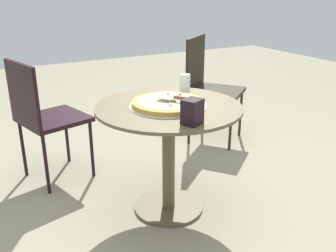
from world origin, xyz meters
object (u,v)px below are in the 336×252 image
object	(u,v)px
pizza_server	(175,98)
drinking_cup	(185,84)
patio_table	(169,135)
pizza_on_tray	(168,103)
patio_chair_far	(42,113)
patio_chair_near	(208,82)
napkin_dispenser	(192,112)

from	to	relation	value
pizza_server	drinking_cup	bearing A→B (deg)	-41.70
patio_table	pizza_on_tray	world-z (taller)	pizza_on_tray
pizza_on_tray	drinking_cup	distance (m)	0.31
patio_chair_far	patio_chair_near	bearing A→B (deg)	-85.66
patio_table	patio_chair_far	bearing A→B (deg)	37.53
drinking_cup	patio_table	bearing A→B (deg)	130.01
pizza_server	napkin_dispenser	world-z (taller)	napkin_dispenser
patio_table	pizza_on_tray	distance (m)	0.20
napkin_dispenser	patio_chair_far	xyz separation A→B (m)	(1.07, 0.53, -0.23)
napkin_dispenser	patio_chair_far	bearing A→B (deg)	91.97
pizza_on_tray	drinking_cup	xyz separation A→B (m)	(0.20, -0.23, 0.04)
patio_chair_near	drinking_cup	bearing A→B (deg)	136.02
pizza_server	napkin_dispenser	size ratio (longest dim) A/B	1.56
drinking_cup	pizza_on_tray	bearing A→B (deg)	130.32
napkin_dispenser	pizza_on_tray	bearing A→B (deg)	59.18
drinking_cup	patio_chair_near	bearing A→B (deg)	-43.98
pizza_on_tray	pizza_server	world-z (taller)	pizza_server
patio_chair_near	patio_chair_far	xyz separation A→B (m)	(-0.11, 1.44, -0.02)
pizza_server	patio_chair_near	distance (m)	1.26
patio_table	drinking_cup	xyz separation A→B (m)	(0.19, -0.22, 0.24)
napkin_dispenser	patio_chair_near	xyz separation A→B (m)	(1.18, -0.91, -0.22)
napkin_dispenser	patio_chair_far	distance (m)	1.21
pizza_on_tray	patio_chair_near	size ratio (longest dim) A/B	0.49
pizza_on_tray	patio_chair_far	xyz separation A→B (m)	(0.75, 0.56, -0.19)
patio_chair_near	patio_chair_far	size ratio (longest dim) A/B	1.05
napkin_dispenser	drinking_cup	bearing A→B (deg)	37.81
pizza_on_tray	pizza_server	xyz separation A→B (m)	(-0.04, -0.02, 0.04)
patio_table	napkin_dispenser	world-z (taller)	napkin_dispenser
pizza_server	napkin_dispenser	bearing A→B (deg)	167.92
patio_chair_near	pizza_on_tray	bearing A→B (deg)	134.61
pizza_on_tray	pizza_server	bearing A→B (deg)	-147.84
patio_table	patio_chair_near	bearing A→B (deg)	-45.42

